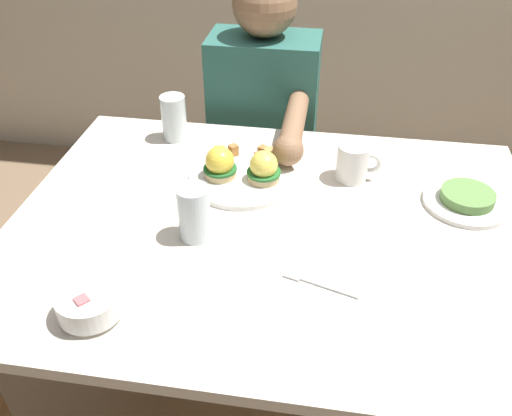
% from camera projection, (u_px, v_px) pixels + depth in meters
% --- Properties ---
extents(ground_plane, '(6.00, 6.00, 0.00)m').
position_uv_depth(ground_plane, '(269.00, 413.00, 1.65)').
color(ground_plane, '#7F664C').
extents(dining_table, '(1.20, 0.90, 0.74)m').
position_uv_depth(dining_table, '(273.00, 259.00, 1.27)').
color(dining_table, silver).
rests_on(dining_table, ground_plane).
extents(eggs_benedict_plate, '(0.27, 0.27, 0.09)m').
position_uv_depth(eggs_benedict_plate, '(242.00, 171.00, 1.34)').
color(eggs_benedict_plate, white).
rests_on(eggs_benedict_plate, dining_table).
extents(fruit_bowl, '(0.12, 0.12, 0.06)m').
position_uv_depth(fruit_bowl, '(90.00, 303.00, 0.97)').
color(fruit_bowl, white).
rests_on(fruit_bowl, dining_table).
extents(coffee_mug, '(0.11, 0.08, 0.09)m').
position_uv_depth(coffee_mug, '(354.00, 161.00, 1.33)').
color(coffee_mug, white).
rests_on(coffee_mug, dining_table).
extents(fork, '(0.15, 0.06, 0.00)m').
position_uv_depth(fork, '(316.00, 282.00, 1.05)').
color(fork, silver).
rests_on(fork, dining_table).
extents(water_glass_near, '(0.07, 0.07, 0.13)m').
position_uv_depth(water_glass_near, '(194.00, 216.00, 1.14)').
color(water_glass_near, silver).
rests_on(water_glass_near, dining_table).
extents(water_glass_far, '(0.07, 0.07, 0.13)m').
position_uv_depth(water_glass_far, '(174.00, 121.00, 1.50)').
color(water_glass_far, silver).
rests_on(water_glass_far, dining_table).
extents(side_plate, '(0.20, 0.20, 0.04)m').
position_uv_depth(side_plate, '(467.00, 200.00, 1.26)').
color(side_plate, white).
rests_on(side_plate, dining_table).
extents(diner_person, '(0.34, 0.54, 1.14)m').
position_uv_depth(diner_person, '(263.00, 130.00, 1.75)').
color(diner_person, '#33333D').
rests_on(diner_person, ground_plane).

